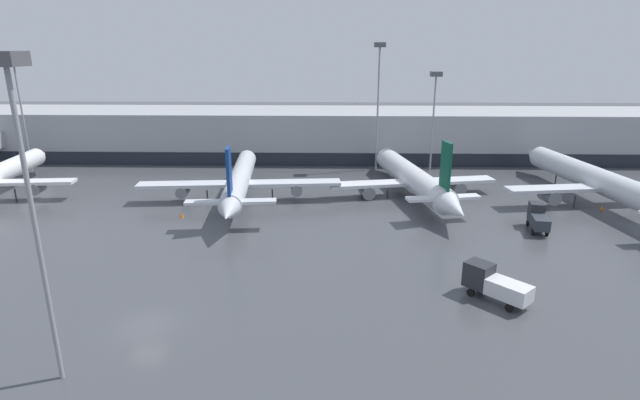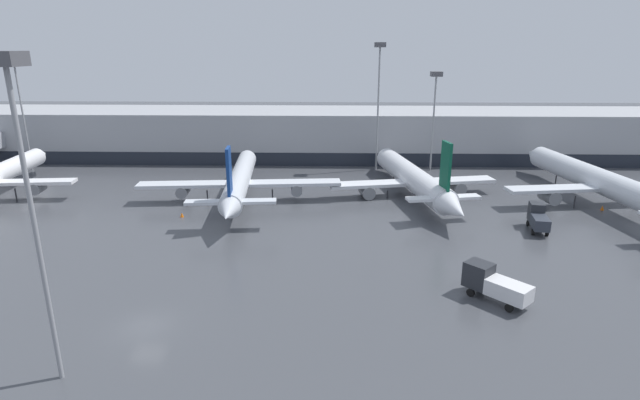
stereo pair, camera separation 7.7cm
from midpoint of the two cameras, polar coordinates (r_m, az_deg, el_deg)
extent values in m
plane|color=#424449|center=(42.02, -19.25, -13.48)|extent=(320.00, 320.00, 0.00)
cube|color=#9EA0A5|center=(98.00, -6.98, 7.56)|extent=(160.00, 16.00, 9.00)
cube|color=#1E232D|center=(90.83, -7.64, 4.65)|extent=(156.80, 0.10, 2.40)
cylinder|color=silver|center=(70.18, -9.08, 2.43)|extent=(5.01, 25.54, 2.83)
cone|color=silver|center=(83.99, -8.19, 4.92)|extent=(2.95, 3.33, 2.69)
cone|color=silver|center=(56.07, -10.47, -1.44)|extent=(2.90, 4.45, 2.55)
cube|color=silver|center=(69.72, -9.11, 1.85)|extent=(27.97, 5.09, 0.44)
cube|color=silver|center=(58.94, -10.13, -0.21)|extent=(10.67, 2.41, 0.35)
cube|color=navy|center=(58.01, -10.31, 3.09)|extent=(0.57, 2.44, 5.86)
cylinder|color=slate|center=(71.16, -15.33, 1.04)|extent=(1.81, 3.08, 1.56)
cylinder|color=slate|center=(69.59, -2.67, 1.29)|extent=(1.81, 3.08, 1.56)
cylinder|color=#2D2D33|center=(78.68, -8.46, 2.43)|extent=(0.20, 0.20, 1.82)
cylinder|color=#2D2D33|center=(70.14, -12.71, 0.36)|extent=(0.20, 0.20, 1.82)
cylinder|color=#2D2D33|center=(69.24, -5.42, 0.49)|extent=(0.20, 0.20, 1.82)
cylinder|color=silver|center=(77.63, 29.40, 1.90)|extent=(7.46, 31.52, 3.31)
cone|color=silver|center=(92.00, 23.27, 4.82)|extent=(3.61, 4.03, 3.15)
cube|color=silver|center=(77.17, 29.66, 1.27)|extent=(26.90, 6.30, 0.44)
cylinder|color=slate|center=(73.33, 24.77, 0.40)|extent=(2.21, 3.25, 1.82)
cylinder|color=#2D2D33|center=(86.37, 25.39, 2.22)|extent=(0.20, 0.20, 1.70)
cylinder|color=#2D2D33|center=(74.57, 27.13, -0.20)|extent=(0.20, 0.20, 1.70)
cylinder|color=#2D2D33|center=(79.55, 32.31, 0.00)|extent=(0.20, 0.20, 1.70)
cone|color=white|center=(96.73, -29.22, 4.55)|extent=(2.93, 3.30, 2.64)
cylinder|color=slate|center=(80.14, -29.51, 1.23)|extent=(1.77, 2.67, 1.53)
cylinder|color=#2D2D33|center=(91.58, -30.62, 2.30)|extent=(0.20, 0.20, 1.90)
cylinder|color=#2D2D33|center=(80.98, -31.39, 0.49)|extent=(0.20, 0.20, 1.90)
cylinder|color=silver|center=(73.42, 10.44, 2.63)|extent=(7.99, 25.62, 3.34)
cone|color=silver|center=(86.89, 7.29, 5.04)|extent=(3.80, 4.20, 3.18)
cone|color=silver|center=(59.88, 15.21, -1.05)|extent=(3.88, 5.48, 3.01)
cube|color=silver|center=(73.01, 10.58, 2.00)|extent=(24.37, 7.25, 0.44)
cube|color=silver|center=(62.85, 13.95, 0.24)|extent=(9.36, 3.25, 0.35)
cube|color=#0C5138|center=(61.87, 14.20, 3.60)|extent=(0.82, 2.56, 6.26)
cylinder|color=slate|center=(71.32, 5.38, 1.01)|extent=(2.38, 3.38, 1.84)
cylinder|color=slate|center=(75.79, 15.39, 1.43)|extent=(2.38, 3.38, 1.84)
cylinder|color=#2D2D33|center=(81.51, 8.47, 2.69)|extent=(0.20, 0.20, 1.11)
cylinder|color=#2D2D33|center=(71.61, 7.75, 0.68)|extent=(0.20, 0.20, 1.11)
cylinder|color=#2D2D33|center=(74.19, 13.51, 0.94)|extent=(0.20, 0.20, 1.11)
cube|color=silver|center=(44.80, 20.80, -9.65)|extent=(3.82, 3.90, 1.35)
cube|color=#26282D|center=(45.80, 17.71, -8.13)|extent=(2.82, 2.83, 2.20)
cylinder|color=black|center=(45.78, 16.88, -10.08)|extent=(0.66, 0.68, 0.70)
cylinder|color=black|center=(47.14, 18.01, -9.36)|extent=(0.66, 0.68, 0.70)
cylinder|color=black|center=(44.32, 20.84, -11.45)|extent=(0.66, 0.68, 0.70)
cylinder|color=black|center=(45.72, 21.89, -10.66)|extent=(0.66, 0.68, 0.70)
cube|color=#2D333D|center=(62.59, 23.89, -2.38)|extent=(2.17, 3.26, 1.30)
cube|color=#26282D|center=(64.70, 23.51, -1.27)|extent=(1.89, 2.09, 2.27)
cylinder|color=black|center=(65.06, 22.69, -2.45)|extent=(0.36, 0.73, 0.70)
cylinder|color=black|center=(65.39, 23.99, -2.51)|extent=(0.36, 0.73, 0.70)
cylinder|color=black|center=(62.25, 23.20, -3.38)|extent=(0.36, 0.73, 0.70)
cylinder|color=black|center=(62.60, 24.55, -3.44)|extent=(0.36, 0.73, 0.70)
cone|color=orange|center=(75.56, 29.59, -0.78)|extent=(0.45, 0.45, 0.63)
cone|color=orange|center=(65.46, -15.47, -1.65)|extent=(0.47, 0.47, 0.57)
cylinder|color=gray|center=(87.53, 12.82, 8.40)|extent=(0.30, 0.30, 15.90)
cube|color=#4C4C51|center=(86.70, 13.20, 13.85)|extent=(1.80, 1.80, 0.80)
cylinder|color=gray|center=(99.67, -30.74, 7.94)|extent=(0.30, 0.30, 17.56)
cube|color=#4C4C51|center=(98.99, -31.57, 13.16)|extent=(1.80, 1.80, 0.80)
cylinder|color=gray|center=(34.27, -29.59, -3.71)|extent=(0.30, 0.30, 19.72)
cube|color=#4C4C51|center=(32.48, -32.32, 13.49)|extent=(1.80, 1.80, 0.80)
cylinder|color=gray|center=(86.38, 6.66, 10.13)|extent=(0.30, 0.30, 20.49)
cube|color=#4C4C51|center=(85.73, 6.92, 17.20)|extent=(1.80, 1.80, 0.80)
camera|label=1|loc=(0.04, -89.96, 0.01)|focal=28.00mm
camera|label=2|loc=(0.04, 90.04, -0.01)|focal=28.00mm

